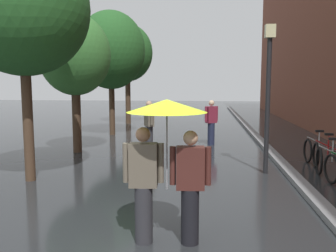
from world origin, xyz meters
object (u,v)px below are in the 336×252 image
(street_tree_1, at_px, (75,55))
(pedestrian_walking_far, at_px, (149,125))
(parked_bicycle_4, at_px, (326,150))
(street_tree_2, at_px, (111,50))
(parked_bicycle_3, at_px, (336,155))
(couple_under_umbrella, at_px, (167,148))
(street_tree_0, at_px, (23,9))
(pedestrian_walking_midground, at_px, (211,121))
(street_lamp_post, at_px, (268,87))
(street_tree_3, at_px, (127,53))

(street_tree_1, distance_m, pedestrian_walking_far, 3.36)
(parked_bicycle_4, bearing_deg, street_tree_2, 147.58)
(parked_bicycle_3, distance_m, couple_under_umbrella, 6.55)
(street_tree_0, relative_size, pedestrian_walking_far, 3.24)
(pedestrian_walking_midground, bearing_deg, parked_bicycle_4, -39.71)
(street_tree_1, xyz_separation_m, street_lamp_post, (5.83, -2.21, -0.98))
(couple_under_umbrella, bearing_deg, street_lamp_post, 63.66)
(street_tree_0, height_order, couple_under_umbrella, street_tree_0)
(couple_under_umbrella, bearing_deg, parked_bicycle_3, 50.75)
(parked_bicycle_3, bearing_deg, street_tree_2, 144.40)
(parked_bicycle_4, relative_size, pedestrian_walking_far, 0.65)
(street_tree_0, distance_m, pedestrian_walking_midground, 7.62)
(pedestrian_walking_midground, bearing_deg, street_tree_2, 153.98)
(parked_bicycle_4, distance_m, couple_under_umbrella, 7.04)
(street_tree_3, height_order, pedestrian_walking_far, street_tree_3)
(street_tree_0, distance_m, parked_bicycle_4, 8.88)
(street_tree_3, distance_m, pedestrian_walking_far, 8.81)
(street_tree_1, distance_m, street_lamp_post, 6.31)
(street_tree_2, distance_m, parked_bicycle_4, 9.67)
(street_tree_2, relative_size, pedestrian_walking_midground, 3.25)
(street_tree_0, distance_m, parked_bicycle_3, 8.75)
(parked_bicycle_3, distance_m, parked_bicycle_4, 0.66)
(street_tree_2, bearing_deg, parked_bicycle_4, -32.42)
(street_tree_3, xyz_separation_m, parked_bicycle_3, (7.94, -9.87, -3.58))
(street_lamp_post, bearing_deg, parked_bicycle_3, 20.99)
(street_tree_1, distance_m, couple_under_umbrella, 7.67)
(parked_bicycle_3, relative_size, pedestrian_walking_far, 0.67)
(street_tree_3, height_order, couple_under_umbrella, street_tree_3)
(street_tree_2, relative_size, pedestrian_walking_far, 3.19)
(parked_bicycle_4, height_order, pedestrian_walking_midground, pedestrian_walking_midground)
(parked_bicycle_3, xyz_separation_m, street_lamp_post, (-1.99, -0.76, 1.84))
(street_tree_3, relative_size, pedestrian_walking_midground, 3.32)
(street_tree_1, xyz_separation_m, parked_bicycle_4, (7.77, -0.79, -2.83))
(street_lamp_post, relative_size, pedestrian_walking_midground, 2.24)
(street_tree_2, bearing_deg, pedestrian_walking_midground, -26.02)
(parked_bicycle_4, distance_m, pedestrian_walking_far, 5.60)
(parked_bicycle_3, relative_size, parked_bicycle_4, 1.03)
(couple_under_umbrella, bearing_deg, pedestrian_walking_far, 101.11)
(street_tree_0, bearing_deg, parked_bicycle_3, 14.88)
(street_tree_2, height_order, pedestrian_walking_midground, street_tree_2)
(parked_bicycle_4, xyz_separation_m, couple_under_umbrella, (-4.04, -5.67, 1.03))
(street_tree_3, distance_m, pedestrian_walking_midground, 8.52)
(street_lamp_post, distance_m, pedestrian_walking_midground, 4.56)
(parked_bicycle_3, bearing_deg, pedestrian_walking_midground, 134.60)
(parked_bicycle_4, xyz_separation_m, street_lamp_post, (-1.94, -1.42, 1.84))
(street_tree_1, height_order, parked_bicycle_3, street_tree_1)
(street_tree_2, distance_m, street_tree_3, 4.37)
(street_tree_1, bearing_deg, parked_bicycle_4, -5.78)
(street_tree_2, xyz_separation_m, parked_bicycle_4, (7.65, -4.86, -3.35))
(street_tree_1, xyz_separation_m, couple_under_umbrella, (3.73, -6.45, -1.80))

